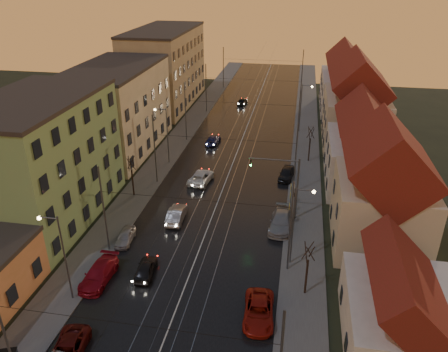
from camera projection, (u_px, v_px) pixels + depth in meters
The scene contains 46 objects.
ground at pixel (168, 331), 33.17m from camera, with size 160.00×160.00×0.00m, color black.
road at pixel (241, 141), 68.58m from camera, with size 16.00×120.00×0.04m, color black.
sidewalk_left at pixel (180, 137), 70.13m from camera, with size 4.00×120.00×0.15m, color #4C4C4C.
sidewalk_right at pixel (306, 145), 66.99m from camera, with size 4.00×120.00×0.15m, color #4C4C4C.
tram_rail_0 at pixel (228, 140), 68.91m from camera, with size 0.06×120.00×0.03m, color gray.
tram_rail_1 at pixel (236, 141), 68.69m from camera, with size 0.06×120.00×0.03m, color gray.
tram_rail_2 at pixel (246, 142), 68.45m from camera, with size 0.06×120.00×0.03m, color gray.
tram_rail_3 at pixel (255, 142), 68.22m from camera, with size 0.06×120.00×0.03m, color gray.
apartment_left_1 at pixel (42, 162), 45.48m from camera, with size 10.00×18.00×13.00m, color #6B9C63.
apartment_left_2 at pixel (117, 110), 63.41m from camera, with size 10.00×20.00×12.00m, color #B0A888.
apartment_left_3 at pixel (165, 68), 84.23m from camera, with size 10.00×24.00×14.00m, color #907B5D.
house_right_0 at pixel (404, 311), 30.98m from camera, with size 8.16×10.20×5.80m.
house_right_1 at pixel (383, 194), 41.40m from camera, with size 8.67×10.20×10.80m.
house_right_2 at pixel (366, 150), 53.26m from camera, with size 9.18×12.24×9.20m.
house_right_3 at pixel (356, 106), 66.04m from camera, with size 9.18×14.28×11.50m.
house_right_4 at pixel (346, 82), 82.31m from camera, with size 9.18×16.32×10.00m.
catenary_pole_l_0 at pixel (3, 330), 27.24m from camera, with size 0.16×0.16×9.00m, color #595B60.
catenary_pole_l_1 at pixel (104, 210), 40.52m from camera, with size 0.16×0.16×9.00m, color #595B60.
catenary_pole_r_1 at pixel (290, 228), 37.82m from camera, with size 0.16×0.16×9.00m, color #595B60.
catenary_pole_l_2 at pixel (155, 150), 53.81m from camera, with size 0.16×0.16×9.00m, color #595B60.
catenary_pole_r_2 at pixel (296, 160), 51.10m from camera, with size 0.16×0.16×9.00m, color #595B60.
catenary_pole_l_3 at pixel (186, 113), 67.09m from camera, with size 0.16×0.16×9.00m, color #595B60.
catenary_pole_r_3 at pixel (299, 119), 64.39m from camera, with size 0.16×0.16×9.00m, color #595B60.
catenary_pole_l_4 at pixel (206, 88), 80.38m from camera, with size 0.16×0.16×9.00m, color #595B60.
catenary_pole_r_4 at pixel (300, 93), 77.67m from camera, with size 0.16×0.16×9.00m, color #595B60.
catenary_pole_l_5 at pixel (223, 68), 96.32m from camera, with size 0.16×0.16×9.00m, color #595B60.
catenary_pole_r_5 at pixel (302, 71), 93.61m from camera, with size 0.16×0.16×9.00m, color #595B60.
street_lamp_0 at pixel (60, 250), 34.23m from camera, with size 1.75×0.32×8.00m.
street_lamp_1 at pixel (297, 219), 38.46m from camera, with size 1.75×0.32×8.00m.
street_lamp_2 at pixel (165, 130), 59.03m from camera, with size 1.75×0.32×8.00m.
street_lamp_3 at pixel (303, 104), 70.34m from camera, with size 1.75×0.32×8.00m.
traffic_light_mast at pixel (288, 181), 45.84m from camera, with size 5.30×0.32×7.20m.
bare_tree_0 at pixel (132, 177), 51.40m from camera, with size 1.09×1.09×5.11m.
bare_tree_1 at pixel (307, 270), 35.79m from camera, with size 1.09×1.09×5.11m.
bare_tree_2 at pixel (310, 145), 60.56m from camera, with size 1.09×1.09×5.11m.
driving_car_0 at pixel (146, 269), 38.89m from camera, with size 1.56×3.88×1.32m, color black.
driving_car_1 at pixel (177, 214), 47.20m from camera, with size 1.58×4.53×1.49m, color #ABAAB0.
driving_car_2 at pixel (201, 177), 55.56m from camera, with size 2.30×4.99×1.39m, color silver.
driving_car_3 at pixel (213, 140), 67.54m from camera, with size 1.72×4.24×1.23m, color #1B1F51.
driving_car_4 at pixel (242, 101), 86.48m from camera, with size 1.54×3.83×1.31m, color black.
parked_left_1 at pixel (67, 351), 30.64m from camera, with size 2.16×4.69×1.30m, color #510F0E.
parked_left_2 at pixel (99, 274), 38.12m from camera, with size 2.06×5.07×1.47m, color maroon.
parked_left_3 at pixel (125, 236), 43.56m from camera, with size 1.46×3.63×1.24m, color #A6A5AB.
parked_right_0 at pixel (259, 311), 34.07m from camera, with size 2.32×5.04×1.40m, color maroon.
parked_right_1 at pixel (281, 221), 45.80m from camera, with size 2.21×5.44×1.58m, color #99999E.
parked_right_2 at pixel (287, 173), 56.49m from camera, with size 1.70×4.23×1.44m, color black.
Camera 1 is at (8.52, -23.56, 25.09)m, focal length 35.00 mm.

